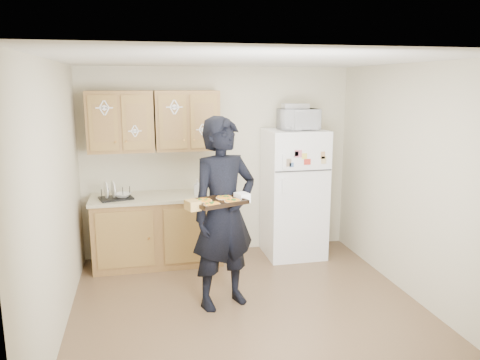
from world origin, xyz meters
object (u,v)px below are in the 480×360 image
Objects in this scene: baking_tray at (218,202)px; dish_rack at (116,193)px; microwave at (298,119)px; refrigerator at (294,193)px; person at (224,214)px.

dish_rack is at bearing 103.32° from baking_tray.
microwave is 1.28× the size of dish_rack.
baking_tray is 1.84m from dish_rack.
baking_tray is 0.99× the size of microwave.
person is (-1.17, -1.25, 0.14)m from refrigerator.
person is 4.12× the size of baking_tray.
baking_tray is at bearing -130.78° from person.
refrigerator is 3.50× the size of microwave.
microwave reaches higher than dish_rack.
person reaches higher than dish_rack.
dish_rack is (-1.01, 1.52, -0.21)m from baking_tray.
refrigerator is 2.30m from dish_rack.
microwave is at bearing 28.38° from baking_tray.
baking_tray is (-1.28, -1.53, 0.33)m from refrigerator.
person is at bearing -133.16° from refrigerator.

